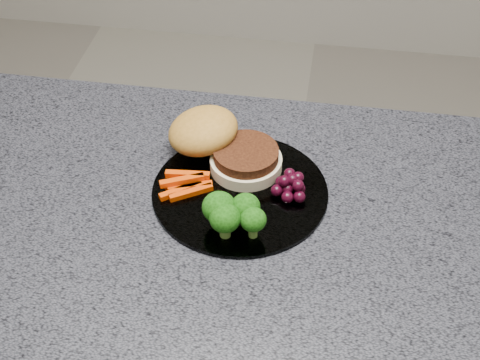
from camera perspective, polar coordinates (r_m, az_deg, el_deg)
name	(u,v)px	position (r m, az deg, el deg)	size (l,w,h in m)	color
countertop	(256,231)	(0.96, 1.37, -4.40)	(1.20, 0.60, 0.04)	#464750
plate	(240,191)	(0.99, 0.00, -0.98)	(0.26, 0.26, 0.01)	white
burger	(218,143)	(1.03, -1.88, 3.17)	(0.20, 0.16, 0.06)	beige
carrot_sticks	(186,184)	(0.99, -4.62, -0.36)	(0.08, 0.06, 0.02)	#D43A03
broccoli	(232,213)	(0.91, -0.67, -2.81)	(0.09, 0.07, 0.06)	olive
grape_bunch	(291,185)	(0.97, 4.35, -0.46)	(0.05, 0.05, 0.03)	black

